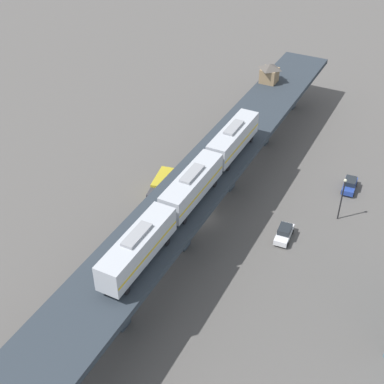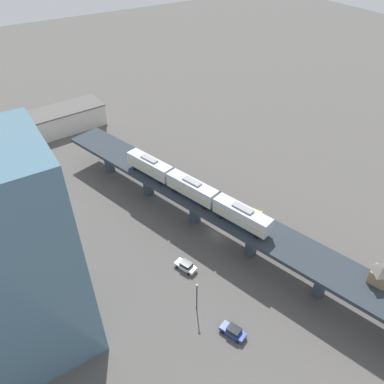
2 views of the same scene
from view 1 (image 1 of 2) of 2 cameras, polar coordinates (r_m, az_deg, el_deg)
ground_plane at (r=76.81m, az=1.18°, el=-2.85°), size 400.00×400.00×0.00m
elevated_viaduct at (r=72.87m, az=1.30°, el=1.31°), size 34.20×90.59×7.82m
subway_train at (r=65.60m, az=-0.00°, el=0.73°), size 13.26×36.46×4.45m
signal_hut at (r=97.40m, az=8.27°, el=12.50°), size 4.00×4.00×3.40m
street_car_blue at (r=85.30m, az=16.48°, el=0.75°), size 3.25×4.75×1.89m
street_car_white at (r=74.04m, az=9.81°, el=-4.33°), size 3.24×4.75×1.89m
delivery_truck at (r=79.94m, az=-3.23°, el=0.49°), size 5.30×7.43×3.20m
street_lamp at (r=77.14m, az=15.73°, el=-0.39°), size 0.44×0.44×6.94m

